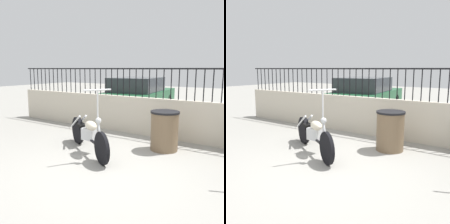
# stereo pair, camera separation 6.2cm
# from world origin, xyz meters

# --- Properties ---
(ground_plane) EXTENTS (40.00, 40.00, 0.00)m
(ground_plane) POSITION_xyz_m (0.00, 0.00, 0.00)
(ground_plane) COLOR gray
(low_wall) EXTENTS (10.13, 0.18, 0.98)m
(low_wall) POSITION_xyz_m (0.00, 2.48, 0.49)
(low_wall) COLOR beige
(low_wall) RESTS_ON ground_plane
(fence_railing) EXTENTS (10.13, 0.04, 0.75)m
(fence_railing) POSITION_xyz_m (0.00, 2.48, 1.49)
(fence_railing) COLOR black
(fence_railing) RESTS_ON low_wall
(motorcycle_black) EXTENTS (1.84, 1.21, 1.36)m
(motorcycle_black) POSITION_xyz_m (-0.91, 0.61, 0.39)
(motorcycle_black) COLOR black
(motorcycle_black) RESTS_ON ground_plane
(trash_bin) EXTENTS (0.60, 0.60, 0.84)m
(trash_bin) POSITION_xyz_m (0.42, 1.58, 0.42)
(trash_bin) COLOR brown
(trash_bin) RESTS_ON ground_plane
(car_green) EXTENTS (2.26, 4.38, 1.38)m
(car_green) POSITION_xyz_m (-2.17, 5.27, 0.69)
(car_green) COLOR black
(car_green) RESTS_ON ground_plane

